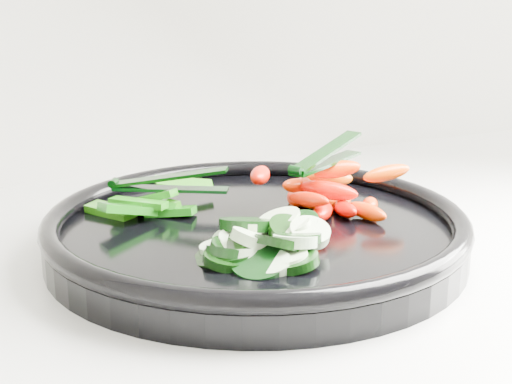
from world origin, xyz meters
name	(u,v)px	position (x,y,z in m)	size (l,w,h in m)	color
veggie_tray	(256,229)	(-0.46, 1.68, 0.95)	(0.43, 0.43, 0.04)	black
cucumber_pile	(259,243)	(-0.49, 1.61, 0.96)	(0.12, 0.12, 0.04)	black
carrot_pile	(324,191)	(-0.39, 1.69, 0.97)	(0.16, 0.15, 0.05)	red
pepper_pile	(149,204)	(-0.54, 1.75, 0.96)	(0.13, 0.08, 0.04)	#1B710A
tong_carrot	(325,158)	(-0.38, 1.69, 1.00)	(0.11, 0.07, 0.02)	black
tong_pepper	(166,183)	(-0.52, 1.76, 0.98)	(0.10, 0.07, 0.02)	black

